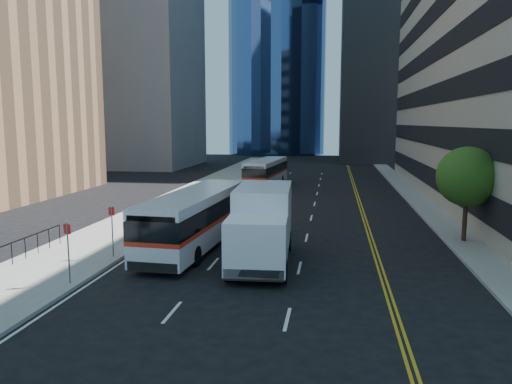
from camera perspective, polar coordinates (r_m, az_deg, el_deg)
ground at (r=20.99m, az=3.23°, el=-10.13°), size 160.00×160.00×0.00m
sidewalk_west at (r=46.99m, az=-6.58°, el=0.04°), size 5.00×90.00×0.15m
sidewalk_east at (r=45.87m, az=17.62°, el=-0.48°), size 2.00×90.00×0.15m
midrise_west at (r=78.60m, az=-14.19°, el=15.77°), size 18.00×18.00×35.00m
street_tree at (r=28.90m, az=23.00°, el=1.62°), size 3.20×3.20×5.10m
bus_front at (r=26.30m, az=-6.81°, el=-2.86°), size 3.20×11.50×2.93m
bus_rear at (r=50.94m, az=1.20°, el=2.31°), size 3.26×10.78×2.74m
box_truck at (r=23.09m, az=0.69°, el=-3.71°), size 2.90×7.42×3.49m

